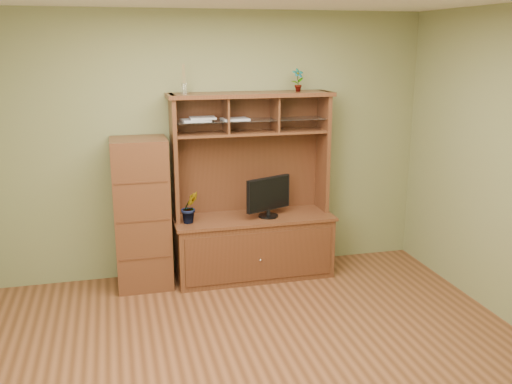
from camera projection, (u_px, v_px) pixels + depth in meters
name	position (u px, v px, depth m)	size (l,w,h in m)	color
room	(264.00, 193.00, 4.00)	(4.54, 4.04, 2.74)	#502C16
media_hutch	(253.00, 227.00, 5.92)	(1.66, 0.61, 1.90)	#402312
monitor	(268.00, 196.00, 5.78)	(0.49, 0.24, 0.41)	black
orchid_plant	(190.00, 207.00, 5.61)	(0.18, 0.14, 0.32)	#2C511B
top_plant	(298.00, 80.00, 5.73)	(0.12, 0.08, 0.23)	#2D6021
reed_diffuser	(184.00, 82.00, 5.45)	(0.06, 0.06, 0.29)	silver
magazines	(211.00, 119.00, 5.60)	(0.68, 0.23, 0.04)	#BBBBC1
side_cabinet	(142.00, 214.00, 5.60)	(0.53, 0.49, 1.50)	#402312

